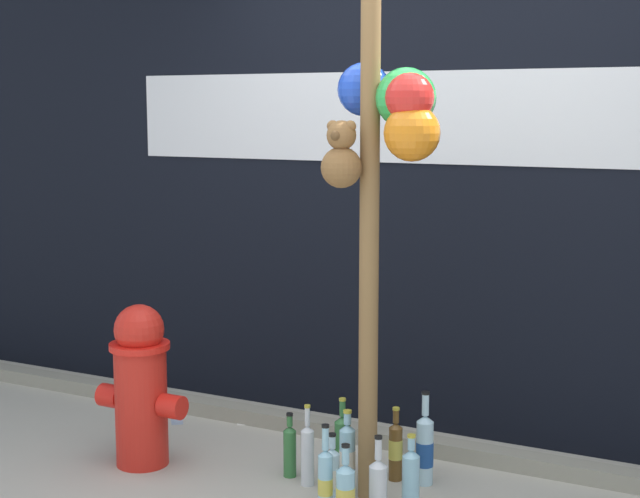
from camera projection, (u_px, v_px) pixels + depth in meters
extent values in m
cube|color=black|center=(447.00, 139.00, 4.93)|extent=(10.00, 0.20, 3.10)
cube|color=silver|center=(611.00, 118.00, 4.44)|extent=(5.39, 0.01, 0.47)
cube|color=gray|center=(412.00, 443.00, 4.78)|extent=(8.00, 0.12, 0.08)
cylinder|color=olive|center=(370.00, 158.00, 4.00)|extent=(0.08, 0.08, 3.00)
sphere|color=orange|center=(412.00, 133.00, 3.85)|extent=(0.23, 0.23, 0.23)
sphere|color=blue|center=(364.00, 89.00, 4.12)|extent=(0.23, 0.23, 0.23)
sphere|color=red|center=(410.00, 97.00, 3.84)|extent=(0.20, 0.20, 0.20)
sphere|color=green|center=(406.00, 98.00, 3.93)|extent=(0.25, 0.25, 0.25)
sphere|color=brown|center=(341.00, 167.00, 3.96)|extent=(0.17, 0.17, 0.17)
sphere|color=brown|center=(341.00, 135.00, 3.94)|extent=(0.12, 0.12, 0.12)
sphere|color=brown|center=(333.00, 126.00, 3.95)|extent=(0.05, 0.05, 0.05)
sphere|color=brown|center=(350.00, 126.00, 3.91)|extent=(0.05, 0.05, 0.05)
sphere|color=brown|center=(336.00, 136.00, 3.89)|extent=(0.04, 0.04, 0.04)
cylinder|color=red|center=(141.00, 407.00, 4.57)|extent=(0.25, 0.25, 0.57)
cylinder|color=red|center=(140.00, 346.00, 4.53)|extent=(0.29, 0.29, 0.03)
sphere|color=red|center=(139.00, 329.00, 4.51)|extent=(0.24, 0.24, 0.24)
cylinder|color=red|center=(111.00, 396.00, 4.65)|extent=(0.11, 0.11, 0.11)
cylinder|color=red|center=(172.00, 407.00, 4.48)|extent=(0.11, 0.11, 0.11)
cylinder|color=#337038|center=(290.00, 454.00, 4.44)|extent=(0.06, 0.06, 0.22)
cone|color=#337038|center=(290.00, 429.00, 4.42)|extent=(0.06, 0.06, 0.02)
cylinder|color=#337038|center=(290.00, 421.00, 4.41)|extent=(0.03, 0.03, 0.05)
cylinder|color=black|center=(290.00, 414.00, 4.41)|extent=(0.03, 0.03, 0.01)
cylinder|color=#93CCE0|center=(345.00, 497.00, 3.94)|extent=(0.08, 0.08, 0.23)
cone|color=#93CCE0|center=(346.00, 468.00, 3.92)|extent=(0.08, 0.08, 0.03)
cylinder|color=#93CCE0|center=(346.00, 456.00, 3.91)|extent=(0.03, 0.03, 0.07)
cylinder|color=#D8C64C|center=(345.00, 495.00, 3.93)|extent=(0.08, 0.08, 0.06)
cylinder|color=black|center=(346.00, 446.00, 3.90)|extent=(0.04, 0.04, 0.01)
cylinder|color=brown|center=(395.00, 454.00, 4.40)|extent=(0.06, 0.06, 0.25)
cone|color=brown|center=(396.00, 425.00, 4.38)|extent=(0.06, 0.06, 0.03)
cylinder|color=brown|center=(396.00, 416.00, 4.37)|extent=(0.03, 0.03, 0.06)
cylinder|color=#D8C64C|center=(396.00, 449.00, 4.39)|extent=(0.06, 0.06, 0.09)
cylinder|color=gold|center=(396.00, 409.00, 4.36)|extent=(0.03, 0.03, 0.01)
cylinder|color=#337038|center=(342.00, 451.00, 4.39)|extent=(0.07, 0.07, 0.28)
cone|color=#337038|center=(342.00, 419.00, 4.37)|extent=(0.07, 0.07, 0.03)
cylinder|color=#337038|center=(342.00, 408.00, 4.36)|extent=(0.03, 0.03, 0.07)
cylinder|color=gold|center=(343.00, 399.00, 4.35)|extent=(0.03, 0.03, 0.01)
cylinder|color=#B2DBEA|center=(425.00, 453.00, 4.35)|extent=(0.08, 0.08, 0.29)
cone|color=#B2DBEA|center=(425.00, 419.00, 4.32)|extent=(0.08, 0.08, 0.03)
cylinder|color=#B2DBEA|center=(425.00, 405.00, 4.31)|extent=(0.03, 0.03, 0.10)
cylinder|color=#1E478C|center=(425.00, 454.00, 4.35)|extent=(0.08, 0.08, 0.11)
cylinder|color=black|center=(426.00, 393.00, 4.30)|extent=(0.04, 0.04, 0.01)
cylinder|color=silver|center=(307.00, 458.00, 4.34)|extent=(0.06, 0.06, 0.26)
cone|color=silver|center=(307.00, 428.00, 4.31)|extent=(0.06, 0.06, 0.02)
cylinder|color=silver|center=(307.00, 417.00, 4.31)|extent=(0.02, 0.02, 0.09)
cylinder|color=gold|center=(307.00, 406.00, 4.30)|extent=(0.03, 0.03, 0.01)
cylinder|color=#93CCE0|center=(411.00, 482.00, 4.09)|extent=(0.08, 0.08, 0.23)
cone|color=#93CCE0|center=(411.00, 453.00, 4.07)|extent=(0.08, 0.08, 0.03)
cylinder|color=#93CCE0|center=(411.00, 443.00, 4.06)|extent=(0.03, 0.03, 0.05)
cylinder|color=gold|center=(411.00, 436.00, 4.06)|extent=(0.04, 0.04, 0.01)
cylinder|color=#93CCE0|center=(347.00, 461.00, 4.25)|extent=(0.07, 0.07, 0.29)
cone|color=#93CCE0|center=(347.00, 427.00, 4.23)|extent=(0.07, 0.07, 0.03)
cylinder|color=#93CCE0|center=(347.00, 419.00, 4.23)|extent=(0.03, 0.03, 0.05)
cylinder|color=silver|center=(347.00, 459.00, 4.25)|extent=(0.07, 0.07, 0.08)
cylinder|color=gold|center=(347.00, 412.00, 4.22)|extent=(0.04, 0.04, 0.01)
cylinder|color=silver|center=(378.00, 492.00, 3.99)|extent=(0.08, 0.08, 0.22)
cone|color=silver|center=(378.00, 463.00, 3.98)|extent=(0.08, 0.08, 0.03)
cylinder|color=silver|center=(378.00, 449.00, 3.97)|extent=(0.03, 0.03, 0.09)
cylinder|color=black|center=(378.00, 437.00, 3.96)|extent=(0.03, 0.03, 0.01)
cylinder|color=#93CCE0|center=(325.00, 487.00, 3.98)|extent=(0.06, 0.06, 0.27)
cone|color=#93CCE0|center=(325.00, 453.00, 3.96)|extent=(0.06, 0.06, 0.02)
cylinder|color=#93CCE0|center=(325.00, 439.00, 3.95)|extent=(0.03, 0.03, 0.10)
cylinder|color=#D8C64C|center=(325.00, 486.00, 3.98)|extent=(0.06, 0.06, 0.07)
cylinder|color=black|center=(325.00, 426.00, 3.95)|extent=(0.03, 0.03, 0.01)
cylinder|color=#B2DBEA|center=(332.00, 478.00, 4.16)|extent=(0.07, 0.07, 0.22)
cone|color=#B2DBEA|center=(332.00, 451.00, 4.14)|extent=(0.07, 0.07, 0.03)
cylinder|color=#B2DBEA|center=(332.00, 442.00, 4.13)|extent=(0.03, 0.03, 0.06)
cylinder|color=silver|center=(332.00, 478.00, 4.16)|extent=(0.07, 0.07, 0.08)
cylinder|color=black|center=(332.00, 435.00, 4.13)|extent=(0.03, 0.03, 0.01)
cube|color=#8C99B2|center=(177.00, 422.00, 5.22)|extent=(0.11, 0.11, 0.01)
cube|color=silver|center=(241.00, 421.00, 5.23)|extent=(0.11, 0.13, 0.01)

